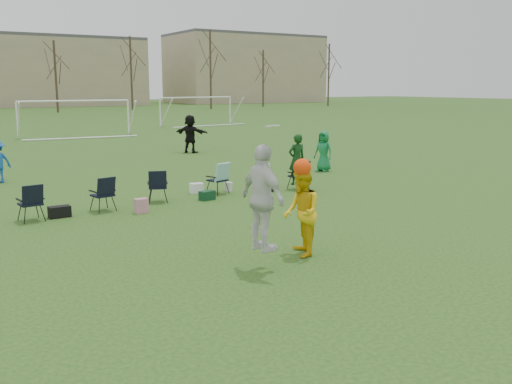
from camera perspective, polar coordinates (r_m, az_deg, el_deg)
ground at (r=10.16m, az=6.08°, el=-9.13°), size 260.00×260.00×0.00m
fielder_green_far at (r=23.18m, az=6.77°, el=4.07°), size 0.76×0.92×1.62m
fielder_black at (r=29.63m, az=-6.59°, el=5.80°), size 1.52×1.81×1.95m
center_contest at (r=10.98m, az=2.70°, el=-1.27°), size 1.97×1.57×2.74m
sideline_setup at (r=17.07m, az=-8.67°, el=0.75°), size 10.93×2.17×1.84m
goal_mid at (r=40.79m, az=-17.69°, el=8.01°), size 7.40×0.63×2.46m
goal_right at (r=50.55m, az=-5.96°, el=8.85°), size 7.35×1.14×2.46m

